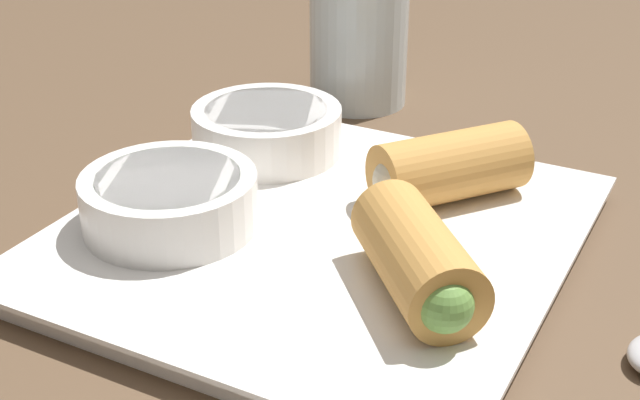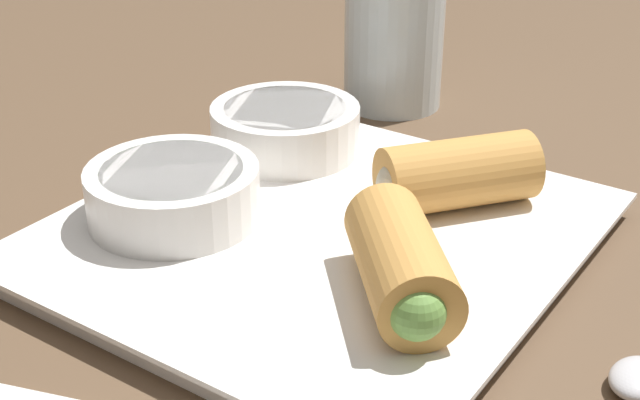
{
  "view_description": "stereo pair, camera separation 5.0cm",
  "coord_description": "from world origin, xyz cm",
  "px_view_note": "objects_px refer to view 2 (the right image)",
  "views": [
    {
      "loc": [
        -34.39,
        -17.11,
        27.36
      ],
      "look_at": [
        3.79,
        2.95,
        5.11
      ],
      "focal_mm": 50.0,
      "sensor_mm": 36.0,
      "label": 1
    },
    {
      "loc": [
        -31.8,
        -21.4,
        27.36
      ],
      "look_at": [
        3.79,
        2.95,
        5.11
      ],
      "focal_mm": 50.0,
      "sensor_mm": 36.0,
      "label": 2
    }
  ],
  "objects_px": {
    "dipping_bowl_near": "(167,194)",
    "dipping_bowl_far": "(285,127)",
    "serving_plate": "(320,237)",
    "drinking_glass": "(395,22)"
  },
  "relations": [
    {
      "from": "serving_plate",
      "to": "drinking_glass",
      "type": "height_order",
      "value": "drinking_glass"
    },
    {
      "from": "dipping_bowl_near",
      "to": "dipping_bowl_far",
      "type": "bearing_deg",
      "value": 1.85
    },
    {
      "from": "dipping_bowl_near",
      "to": "drinking_glass",
      "type": "distance_m",
      "value": 0.26
    },
    {
      "from": "dipping_bowl_near",
      "to": "drinking_glass",
      "type": "relative_size",
      "value": 0.74
    },
    {
      "from": "serving_plate",
      "to": "dipping_bowl_near",
      "type": "bearing_deg",
      "value": 120.35
    },
    {
      "from": "serving_plate",
      "to": "dipping_bowl_near",
      "type": "xyz_separation_m",
      "value": [
        -0.04,
        0.07,
        0.02
      ]
    },
    {
      "from": "serving_plate",
      "to": "drinking_glass",
      "type": "relative_size",
      "value": 2.12
    },
    {
      "from": "drinking_glass",
      "to": "serving_plate",
      "type": "bearing_deg",
      "value": -159.57
    },
    {
      "from": "dipping_bowl_near",
      "to": "drinking_glass",
      "type": "height_order",
      "value": "drinking_glass"
    },
    {
      "from": "dipping_bowl_near",
      "to": "drinking_glass",
      "type": "xyz_separation_m",
      "value": [
        0.26,
        0.01,
        0.03
      ]
    }
  ]
}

